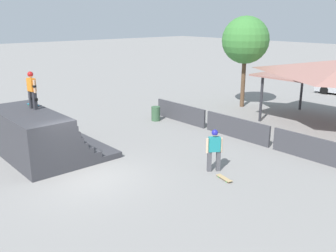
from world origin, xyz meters
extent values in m
plane|color=gray|center=(0.00, 0.00, 0.00)|extent=(160.00, 160.00, 0.00)
cube|color=#38383D|center=(-3.47, 0.26, 0.13)|extent=(4.96, 4.05, 0.26)
cube|color=#38383D|center=(-3.47, -0.24, 0.39)|extent=(4.96, 3.04, 0.26)
cube|color=#38383D|center=(-3.47, -0.43, 0.65)|extent=(4.96, 2.67, 0.26)
cube|color=#38383D|center=(-3.47, -0.55, 0.91)|extent=(4.96, 2.43, 0.26)
cube|color=#38383D|center=(-3.47, -0.64, 1.17)|extent=(4.96, 2.25, 0.26)
cube|color=#38383D|center=(-3.47, -0.70, 1.43)|extent=(4.96, 2.12, 0.26)
cube|color=#38383D|center=(-3.47, -0.75, 1.69)|extent=(4.96, 2.04, 0.26)
cube|color=#38383D|center=(-3.47, -0.77, 1.95)|extent=(4.96, 1.99, 0.26)
cylinder|color=silver|center=(-3.47, 0.21, 2.04)|extent=(4.86, 0.07, 0.07)
cube|color=#2D2D33|center=(-3.77, -0.29, 2.47)|extent=(0.16, 0.16, 0.79)
cube|color=black|center=(-3.77, -0.26, 2.52)|extent=(0.20, 0.15, 0.12)
cube|color=#2D2D33|center=(-4.12, -0.32, 2.47)|extent=(0.16, 0.16, 0.79)
cube|color=black|center=(-4.12, -0.29, 2.52)|extent=(0.20, 0.15, 0.12)
cube|color=orange|center=(-3.94, -0.31, 3.15)|extent=(0.45, 0.26, 0.56)
cylinder|color=tan|center=(-3.68, -0.28, 3.10)|extent=(0.12, 0.12, 0.56)
cylinder|color=black|center=(-3.68, -0.28, 3.12)|extent=(0.17, 0.17, 0.08)
cylinder|color=tan|center=(-4.21, -0.33, 3.10)|extent=(0.12, 0.12, 0.56)
cylinder|color=black|center=(-4.21, -0.33, 3.12)|extent=(0.17, 0.17, 0.08)
sphere|color=tan|center=(-3.94, -0.31, 3.57)|extent=(0.22, 0.22, 0.22)
sphere|color=#B21919|center=(-3.94, -0.31, 3.60)|extent=(0.24, 0.24, 0.24)
cylinder|color=green|center=(-4.28, -0.03, 2.10)|extent=(0.05, 0.03, 0.05)
cylinder|color=green|center=(-4.27, -0.17, 2.10)|extent=(0.05, 0.03, 0.05)
cylinder|color=green|center=(-4.76, -0.08, 2.10)|extent=(0.05, 0.03, 0.05)
cylinder|color=green|center=(-4.75, -0.21, 2.10)|extent=(0.05, 0.03, 0.05)
cube|color=teal|center=(-4.51, -0.12, 2.14)|extent=(0.80, 0.27, 0.02)
cube|color=teal|center=(-4.16, -0.09, 2.15)|extent=(0.11, 0.21, 0.02)
cube|color=#4C4C51|center=(2.58, 4.04, 0.42)|extent=(0.22, 0.22, 0.84)
cube|color=#4C4C51|center=(2.78, 4.35, 0.42)|extent=(0.22, 0.22, 0.84)
cube|color=teal|center=(2.68, 4.20, 1.13)|extent=(0.44, 0.50, 0.59)
cylinder|color=beige|center=(2.52, 3.96, 1.09)|extent=(0.15, 0.15, 0.59)
cylinder|color=beige|center=(2.83, 4.43, 1.09)|extent=(0.15, 0.15, 0.59)
sphere|color=beige|center=(2.68, 4.20, 1.58)|extent=(0.23, 0.23, 0.23)
sphere|color=#232399|center=(2.68, 4.20, 1.61)|extent=(0.26, 0.26, 0.26)
cylinder|color=green|center=(3.77, 3.89, 0.03)|extent=(0.06, 0.04, 0.05)
cylinder|color=green|center=(3.73, 3.76, 0.03)|extent=(0.06, 0.04, 0.05)
cylinder|color=green|center=(3.28, 4.01, 0.03)|extent=(0.06, 0.04, 0.05)
cylinder|color=green|center=(3.25, 3.87, 0.03)|extent=(0.06, 0.04, 0.05)
cube|color=tan|center=(3.51, 3.88, 0.06)|extent=(0.83, 0.38, 0.02)
cube|color=tan|center=(3.87, 3.80, 0.08)|extent=(0.14, 0.22, 0.02)
cube|color=#3D3D42|center=(-3.67, 8.26, 0.53)|extent=(3.96, 0.12, 1.05)
cube|color=#3D3D42|center=(0.54, 8.26, 0.53)|extent=(3.96, 0.12, 1.05)
cube|color=#3D3D42|center=(4.75, 8.26, 0.53)|extent=(3.96, 0.12, 1.05)
cylinder|color=#2D2D33|center=(-0.59, 11.85, 1.34)|extent=(0.16, 0.16, 2.67)
cylinder|color=#2D2D33|center=(-0.59, 16.32, 1.34)|extent=(0.16, 0.16, 2.67)
cylinder|color=brown|center=(-3.69, 14.08, 1.69)|extent=(0.28, 0.28, 3.39)
sphere|color=#3D7F38|center=(-3.69, 14.08, 4.51)|extent=(3.11, 3.11, 3.11)
cylinder|color=#385B3D|center=(-4.76, 7.27, 0.42)|extent=(0.52, 0.52, 0.85)
cylinder|color=black|center=(-2.33, 24.02, 0.32)|extent=(0.66, 0.30, 0.64)
cylinder|color=black|center=(-2.10, 22.55, 0.32)|extent=(0.66, 0.30, 0.64)
camera|label=1|loc=(12.01, -6.34, 5.96)|focal=40.00mm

